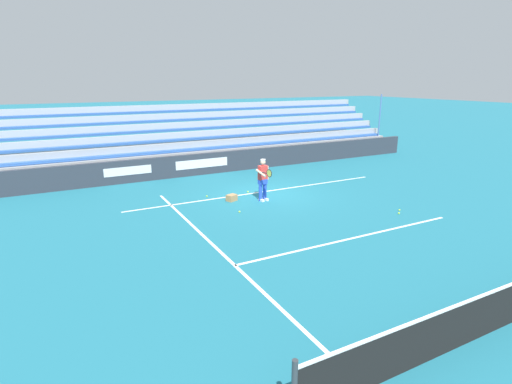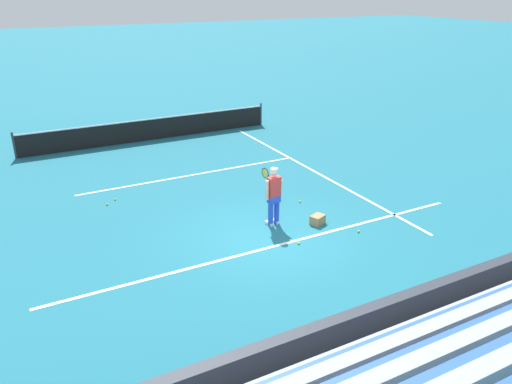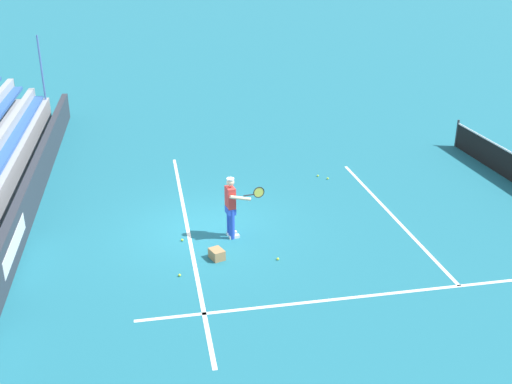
# 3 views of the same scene
# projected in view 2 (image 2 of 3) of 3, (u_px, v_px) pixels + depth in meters

# --- Properties ---
(ground_plane) EXTENTS (160.00, 160.00, 0.00)m
(ground_plane) POSITION_uv_depth(u_px,v_px,m) (266.00, 238.00, 13.54)
(ground_plane) COLOR #1E6B7F
(court_baseline_white) EXTENTS (12.00, 0.10, 0.01)m
(court_baseline_white) POSITION_uv_depth(u_px,v_px,m) (275.00, 246.00, 13.13)
(court_baseline_white) COLOR white
(court_baseline_white) RESTS_ON ground
(court_sideline_white) EXTENTS (0.10, 12.00, 0.01)m
(court_sideline_white) POSITION_uv_depth(u_px,v_px,m) (311.00, 169.00, 18.57)
(court_sideline_white) COLOR white
(court_sideline_white) RESTS_ON ground
(court_service_line_white) EXTENTS (8.22, 0.10, 0.01)m
(court_service_line_white) POSITION_uv_depth(u_px,v_px,m) (193.00, 175.00, 18.03)
(court_service_line_white) COLOR white
(court_service_line_white) RESTS_ON ground
(back_wall_sponsor_board) EXTENTS (25.56, 0.25, 1.10)m
(back_wall_sponsor_board) POSITION_uv_depth(u_px,v_px,m) (395.00, 322.00, 9.30)
(back_wall_sponsor_board) COLOR #2D333D
(back_wall_sponsor_board) RESTS_ON ground
(tennis_player) EXTENTS (0.59, 1.04, 1.71)m
(tennis_player) POSITION_uv_depth(u_px,v_px,m) (273.00, 196.00, 13.98)
(tennis_player) COLOR blue
(tennis_player) RESTS_ON ground
(ball_box_cardboard) EXTENTS (0.48, 0.42, 0.26)m
(ball_box_cardboard) POSITION_uv_depth(u_px,v_px,m) (318.00, 220.00, 14.31)
(ball_box_cardboard) COLOR #A87F51
(ball_box_cardboard) RESTS_ON ground
(tennis_ball_near_player) EXTENTS (0.07, 0.07, 0.07)m
(tennis_ball_near_player) POSITION_uv_depth(u_px,v_px,m) (107.00, 204.00, 15.54)
(tennis_ball_near_player) COLOR #CCE533
(tennis_ball_near_player) RESTS_ON ground
(tennis_ball_by_box) EXTENTS (0.07, 0.07, 0.07)m
(tennis_ball_by_box) POSITION_uv_depth(u_px,v_px,m) (359.00, 231.00, 13.83)
(tennis_ball_by_box) COLOR #CCE533
(tennis_ball_by_box) RESTS_ON ground
(tennis_ball_far_right) EXTENTS (0.07, 0.07, 0.07)m
(tennis_ball_far_right) POSITION_uv_depth(u_px,v_px,m) (299.00, 243.00, 13.21)
(tennis_ball_far_right) COLOR #CCE533
(tennis_ball_far_right) RESTS_ON ground
(tennis_ball_toward_net) EXTENTS (0.07, 0.07, 0.07)m
(tennis_ball_toward_net) POSITION_uv_depth(u_px,v_px,m) (115.00, 199.00, 15.89)
(tennis_ball_toward_net) COLOR #CCE533
(tennis_ball_toward_net) RESTS_ON ground
(tennis_ball_stray_back) EXTENTS (0.07, 0.07, 0.07)m
(tennis_ball_stray_back) POSITION_uv_depth(u_px,v_px,m) (300.00, 202.00, 15.73)
(tennis_ball_stray_back) COLOR #CCE533
(tennis_ball_stray_back) RESTS_ON ground
(tennis_net) EXTENTS (11.09, 0.09, 1.07)m
(tennis_net) POSITION_uv_depth(u_px,v_px,m) (151.00, 129.00, 21.91)
(tennis_net) COLOR #33383D
(tennis_net) RESTS_ON ground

